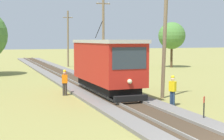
{
  "coord_description": "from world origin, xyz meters",
  "views": [
    {
      "loc": [
        -7.51,
        -8.74,
        3.81
      ],
      "look_at": [
        0.73,
        13.48,
        1.67
      ],
      "focal_mm": 53.7,
      "sensor_mm": 36.0,
      "label": 1
    }
  ],
  "objects_px": {
    "utility_pole_near_tram": "(165,40)",
    "second_worker": "(65,81)",
    "red_tram": "(106,64)",
    "utility_pole_far": "(68,38)",
    "trackside_signal_marker": "(204,108)",
    "track_worker": "(173,89)",
    "tree_right_near": "(172,36)",
    "utility_pole_mid": "(103,35)"
  },
  "relations": [
    {
      "from": "trackside_signal_marker",
      "to": "track_worker",
      "type": "height_order",
      "value": "track_worker"
    },
    {
      "from": "utility_pole_near_tram",
      "to": "second_worker",
      "type": "xyz_separation_m",
      "value": [
        -5.79,
        3.38,
        -2.79
      ]
    },
    {
      "from": "trackside_signal_marker",
      "to": "tree_right_near",
      "type": "distance_m",
      "value": 31.28
    },
    {
      "from": "trackside_signal_marker",
      "to": "track_worker",
      "type": "bearing_deg",
      "value": 81.96
    },
    {
      "from": "red_tram",
      "to": "utility_pole_mid",
      "type": "bearing_deg",
      "value": 72.24
    },
    {
      "from": "utility_pole_mid",
      "to": "tree_right_near",
      "type": "bearing_deg",
      "value": 35.17
    },
    {
      "from": "track_worker",
      "to": "utility_pole_far",
      "type": "bearing_deg",
      "value": -121.41
    },
    {
      "from": "utility_pole_far",
      "to": "tree_right_near",
      "type": "distance_m",
      "value": 14.5
    },
    {
      "from": "second_worker",
      "to": "utility_pole_mid",
      "type": "bearing_deg",
      "value": 160.79
    },
    {
      "from": "utility_pole_near_tram",
      "to": "utility_pole_far",
      "type": "xyz_separation_m",
      "value": [
        0.0,
        27.6,
        0.26
      ]
    },
    {
      "from": "red_tram",
      "to": "second_worker",
      "type": "height_order",
      "value": "red_tram"
    },
    {
      "from": "second_worker",
      "to": "trackside_signal_marker",
      "type": "bearing_deg",
      "value": 39.51
    },
    {
      "from": "red_tram",
      "to": "trackside_signal_marker",
      "type": "xyz_separation_m",
      "value": [
        1.84,
        -8.49,
        -1.53
      ]
    },
    {
      "from": "trackside_signal_marker",
      "to": "second_worker",
      "type": "relative_size",
      "value": 0.66
    },
    {
      "from": "utility_pole_near_tram",
      "to": "tree_right_near",
      "type": "height_order",
      "value": "utility_pole_near_tram"
    },
    {
      "from": "track_worker",
      "to": "second_worker",
      "type": "relative_size",
      "value": 1.0
    },
    {
      "from": "red_tram",
      "to": "utility_pole_near_tram",
      "type": "height_order",
      "value": "utility_pole_near_tram"
    },
    {
      "from": "utility_pole_near_tram",
      "to": "utility_pole_far",
      "type": "distance_m",
      "value": 27.6
    },
    {
      "from": "utility_pole_mid",
      "to": "tree_right_near",
      "type": "distance_m",
      "value": 16.03
    },
    {
      "from": "track_worker",
      "to": "trackside_signal_marker",
      "type": "bearing_deg",
      "value": 52.02
    },
    {
      "from": "second_worker",
      "to": "tree_right_near",
      "type": "height_order",
      "value": "tree_right_near"
    },
    {
      "from": "utility_pole_mid",
      "to": "track_worker",
      "type": "distance_m",
      "value": 14.93
    },
    {
      "from": "utility_pole_mid",
      "to": "track_worker",
      "type": "height_order",
      "value": "utility_pole_mid"
    },
    {
      "from": "track_worker",
      "to": "second_worker",
      "type": "height_order",
      "value": "same"
    },
    {
      "from": "red_tram",
      "to": "utility_pole_mid",
      "type": "height_order",
      "value": "utility_pole_mid"
    },
    {
      "from": "red_tram",
      "to": "trackside_signal_marker",
      "type": "height_order",
      "value": "red_tram"
    },
    {
      "from": "trackside_signal_marker",
      "to": "utility_pole_far",
      "type": "bearing_deg",
      "value": 87.8
    },
    {
      "from": "utility_pole_mid",
      "to": "second_worker",
      "type": "xyz_separation_m",
      "value": [
        -5.79,
        -8.78,
        -3.27
      ]
    },
    {
      "from": "utility_pole_mid",
      "to": "tree_right_near",
      "type": "xyz_separation_m",
      "value": [
        13.1,
        9.23,
        0.12
      ]
    },
    {
      "from": "tree_right_near",
      "to": "utility_pole_mid",
      "type": "bearing_deg",
      "value": -144.83
    },
    {
      "from": "utility_pole_far",
      "to": "track_worker",
      "type": "xyz_separation_m",
      "value": [
        -0.77,
        -29.99,
        -3.05
      ]
    },
    {
      "from": "utility_pole_far",
      "to": "track_worker",
      "type": "height_order",
      "value": "utility_pole_far"
    },
    {
      "from": "red_tram",
      "to": "utility_pole_near_tram",
      "type": "bearing_deg",
      "value": -36.97
    },
    {
      "from": "red_tram",
      "to": "utility_pole_far",
      "type": "height_order",
      "value": "utility_pole_far"
    },
    {
      "from": "red_tram",
      "to": "utility_pole_near_tram",
      "type": "distance_m",
      "value": 4.24
    },
    {
      "from": "red_tram",
      "to": "trackside_signal_marker",
      "type": "distance_m",
      "value": 8.82
    },
    {
      "from": "second_worker",
      "to": "utility_pole_near_tram",
      "type": "bearing_deg",
      "value": 73.92
    },
    {
      "from": "utility_pole_mid",
      "to": "trackside_signal_marker",
      "type": "height_order",
      "value": "utility_pole_mid"
    },
    {
      "from": "utility_pole_near_tram",
      "to": "track_worker",
      "type": "height_order",
      "value": "utility_pole_near_tram"
    },
    {
      "from": "red_tram",
      "to": "trackside_signal_marker",
      "type": "relative_size",
      "value": 7.24
    },
    {
      "from": "red_tram",
      "to": "utility_pole_far",
      "type": "relative_size",
      "value": 1.08
    },
    {
      "from": "red_tram",
      "to": "utility_pole_mid",
      "type": "distance_m",
      "value": 10.5
    }
  ]
}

